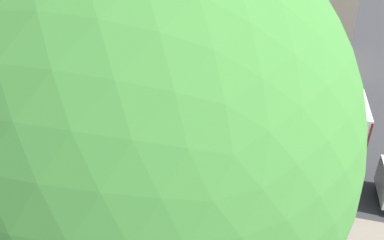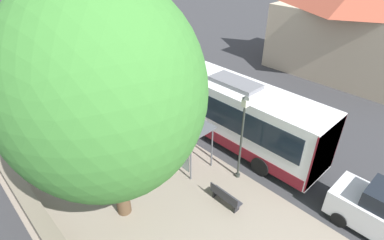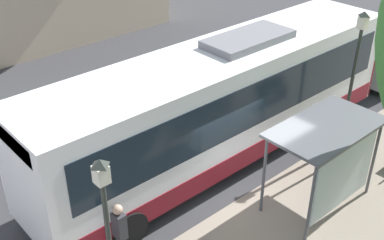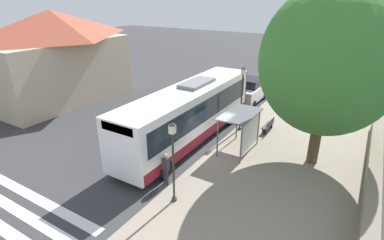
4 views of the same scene
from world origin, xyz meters
The scene contains 12 objects.
ground_plane centered at (0.00, 0.00, 0.00)m, with size 120.00×120.00×0.00m, color #353538.
sidewalk_plaza centered at (-4.50, 0.00, 0.01)m, with size 9.00×44.00×0.02m.
crosswalk_stripes centered at (5.00, 10.21, 0.00)m, with size 9.00×5.25×0.01m.
stone_wall centered at (-8.55, 0.00, 0.68)m, with size 0.60×20.00×1.35m.
background_building centered at (15.96, -2.18, 3.97)m, with size 6.94×12.11×7.71m.
bus centered at (1.82, -1.10, 1.93)m, with size 2.72×12.45×3.74m.
bus_shelter centered at (-1.60, -1.45, 2.02)m, with size 1.75×3.10×2.41m.
pedestrian centered at (0.21, 3.74, 1.03)m, with size 0.34×0.23×1.74m.
bench centered at (-2.17, -5.04, 0.47)m, with size 0.40×1.54×0.88m.
street_lamp_near centered at (-0.35, -4.29, 2.64)m, with size 0.28×0.28×4.47m.
street_lamp_far centered at (-0.88, 4.62, 2.35)m, with size 0.28×0.28×3.94m.
shade_tree centered at (-5.59, -2.32, 5.74)m, with size 6.90×6.90×9.55m.
Camera 2 is at (-9.60, -10.75, 10.21)m, focal length 28.00 mm.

